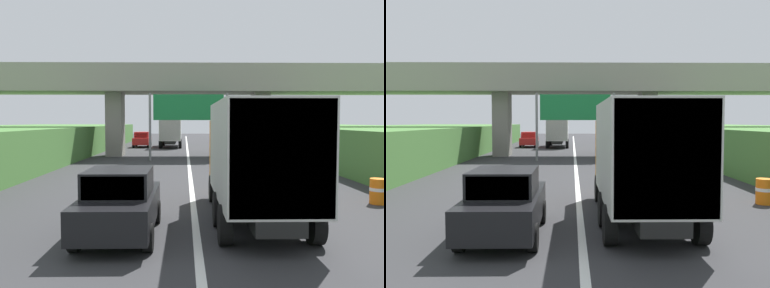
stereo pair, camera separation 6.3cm
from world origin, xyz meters
The scene contains 8 objects.
lane_centre_stripe centered at (0.00, 31.57, 0.00)m, with size 0.20×103.13×0.01m, color white.
overpass_bridge centered at (0.00, 39.46, 5.62)m, with size 40.00×4.80×7.50m.
overhead_highway_sign centered at (0.00, 35.18, 3.66)m, with size 5.88×0.18×5.00m.
truck_orange centered at (1.71, 17.17, 1.93)m, with size 2.44×7.30×3.44m.
truck_green centered at (-1.84, 50.77, 1.93)m, with size 2.44×7.30×3.44m.
car_red centered at (-5.10, 50.86, 0.86)m, with size 1.86×4.10×1.72m.
car_black centered at (-1.94, 15.66, 0.86)m, with size 1.86×4.10×1.72m.
construction_barrel_3 centered at (6.52, 19.45, 0.46)m, with size 0.57×0.57×0.90m.
Camera 1 is at (-0.31, 5.64, 2.92)m, focal length 37.34 mm.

